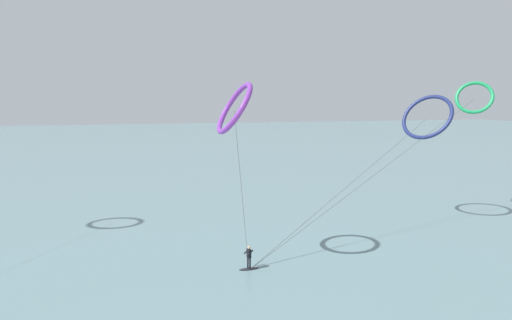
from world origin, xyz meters
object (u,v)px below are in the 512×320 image
at_px(surfer_charcoal, 249,259).
at_px(kite_navy, 427,117).
at_px(kite_emerald, 474,98).
at_px(kite_violet, 234,108).

height_order(surfer_charcoal, kite_navy, kite_navy).
distance_m(kite_navy, kite_emerald, 6.86).
relative_size(kite_navy, kite_emerald, 0.78).
relative_size(kite_navy, kite_violet, 1.65).
bearing_deg(surfer_charcoal, kite_emerald, -91.38).
bearing_deg(kite_violet, surfer_charcoal, 24.82).
bearing_deg(kite_navy, surfer_charcoal, -94.93).
xyz_separation_m(surfer_charcoal, kite_violet, (-0.70, 1.25, 10.41)).
bearing_deg(surfer_charcoal, kite_navy, -89.16).
xyz_separation_m(surfer_charcoal, kite_navy, (19.21, 7.05, 9.40)).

